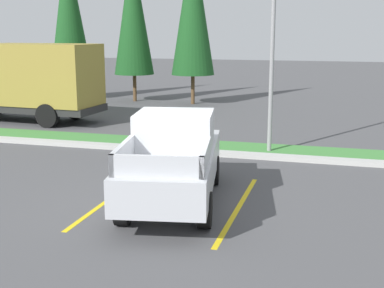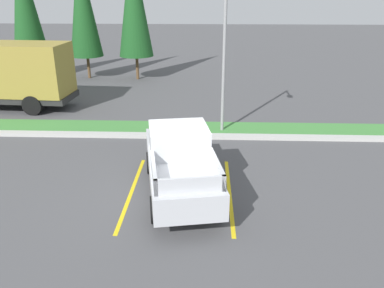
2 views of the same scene
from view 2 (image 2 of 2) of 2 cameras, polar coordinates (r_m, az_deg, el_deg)
name	(u,v)px [view 2 (image 2 of 2)]	position (r m, az deg, el deg)	size (l,w,h in m)	color
ground_plane	(180,195)	(12.32, -1.74, -7.42)	(120.00, 120.00, 0.00)	#4C4C4F
parking_line_near	(132,191)	(12.66, -8.78, -6.81)	(0.12, 4.80, 0.01)	yellow
parking_line_far	(229,193)	(12.46, 5.47, -7.13)	(0.12, 4.80, 0.01)	yellow
curb_strip	(188,136)	(16.82, -0.59, 1.18)	(56.00, 0.40, 0.15)	#B2B2AD
grass_median	(189,128)	(17.87, -0.41, 2.29)	(56.00, 1.80, 0.06)	#42843D
pickup_truck_main	(180,162)	(12.04, -1.79, -2.59)	(2.79, 5.48, 2.10)	black
cargo_truck_distant	(8,74)	(22.76, -25.22, 9.27)	(6.92, 2.82, 3.40)	black
street_light	(225,46)	(16.62, 4.77, 14.01)	(0.24, 1.49, 6.45)	gray
cypress_tree_leftmost	(24,0)	(29.94, -23.28, 18.77)	(2.31, 2.31, 8.90)	brown
cypress_tree_left_inner	(82,3)	(28.62, -15.68, 19.16)	(2.22, 2.22, 8.53)	brown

